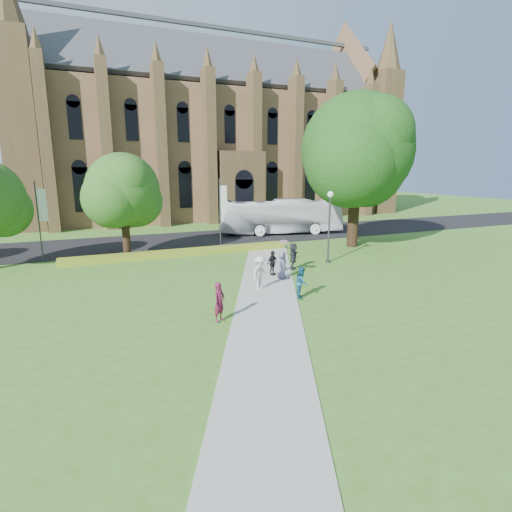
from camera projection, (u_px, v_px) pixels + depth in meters
name	position (u px, v px, depth m)	size (l,w,h in m)	color
ground	(275.00, 301.00, 20.97)	(160.00, 160.00, 0.00)	#466D20
road	(186.00, 240.00, 38.93)	(160.00, 10.00, 0.02)	black
footpath	(267.00, 295.00, 21.87)	(3.20, 30.00, 0.04)	#B2B2A8
flower_hedge	(181.00, 253.00, 32.01)	(18.00, 1.40, 0.45)	gold
cathedral	(218.00, 125.00, 57.72)	(52.60, 18.25, 28.00)	brown
streetlamp	(329.00, 218.00, 28.99)	(0.44, 0.44, 5.24)	#38383D
large_tree	(357.00, 150.00, 34.06)	(9.60, 9.60, 13.20)	#332114
street_tree_1	(123.00, 190.00, 30.56)	(5.60, 5.60, 8.05)	#332114
banner_pole_0	(221.00, 209.00, 34.71)	(0.70, 0.10, 6.00)	#38383D
banner_pole_1	(40.00, 216.00, 29.32)	(0.70, 0.10, 6.00)	#38383D
tour_coach	(281.00, 217.00, 42.55)	(3.05, 13.05, 3.64)	silver
pedestrian_0	(219.00, 302.00, 17.99)	(0.66, 0.43, 1.81)	maroon
pedestrian_1	(302.00, 282.00, 21.31)	(0.82, 0.64, 1.68)	#165271
pedestrian_2	(260.00, 273.00, 22.81)	(1.25, 0.72, 1.93)	silver
pedestrian_3	(272.00, 263.00, 25.88)	(0.93, 0.39, 1.60)	black
pedestrian_4	(282.00, 265.00, 25.03)	(0.86, 0.56, 1.76)	slate
pedestrian_5	(293.00, 256.00, 27.45)	(1.68, 0.54, 1.81)	#2B2C34
parasol	(284.00, 246.00, 24.94)	(0.67, 0.67, 0.59)	#D898AA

